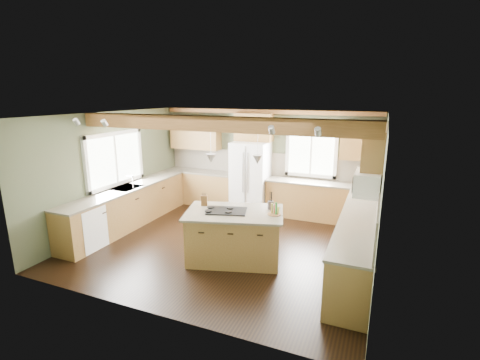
% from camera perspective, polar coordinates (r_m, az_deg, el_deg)
% --- Properties ---
extents(floor, '(5.60, 5.60, 0.00)m').
position_cam_1_polar(floor, '(7.21, -2.16, -10.41)').
color(floor, black).
rests_on(floor, ground).
extents(ceiling, '(5.60, 5.60, 0.00)m').
position_cam_1_polar(ceiling, '(6.57, -2.37, 10.70)').
color(ceiling, silver).
rests_on(ceiling, wall_back).
extents(wall_back, '(5.60, 0.00, 5.60)m').
position_cam_1_polar(wall_back, '(9.05, 4.40, 3.29)').
color(wall_back, '#465139').
rests_on(wall_back, ground).
extents(wall_left, '(0.00, 5.00, 5.00)m').
position_cam_1_polar(wall_left, '(8.32, -20.07, 1.51)').
color(wall_left, '#465139').
rests_on(wall_left, ground).
extents(wall_right, '(0.00, 5.00, 5.00)m').
position_cam_1_polar(wall_right, '(6.18, 22.05, -2.80)').
color(wall_right, '#465139').
rests_on(wall_right, ground).
extents(ceiling_beam, '(5.55, 0.26, 0.26)m').
position_cam_1_polar(ceiling_beam, '(6.10, -4.50, 9.19)').
color(ceiling_beam, '#553618').
rests_on(ceiling_beam, ceiling).
extents(soffit_trim, '(5.55, 0.20, 0.10)m').
position_cam_1_polar(soffit_trim, '(8.81, 4.34, 11.13)').
color(soffit_trim, '#553618').
rests_on(soffit_trim, ceiling).
extents(backsplash_back, '(5.58, 0.03, 0.58)m').
position_cam_1_polar(backsplash_back, '(9.05, 4.36, 2.72)').
color(backsplash_back, brown).
rests_on(backsplash_back, wall_back).
extents(backsplash_right, '(0.03, 3.70, 0.58)m').
position_cam_1_polar(backsplash_right, '(6.26, 21.84, -3.45)').
color(backsplash_right, brown).
rests_on(backsplash_right, wall_right).
extents(base_cab_back_left, '(2.02, 0.60, 0.88)m').
position_cam_1_polar(base_cab_back_left, '(9.68, -6.38, -1.27)').
color(base_cab_back_left, brown).
rests_on(base_cab_back_left, floor).
extents(counter_back_left, '(2.06, 0.64, 0.04)m').
position_cam_1_polar(counter_back_left, '(9.56, -6.46, 1.38)').
color(counter_back_left, '#443E32').
rests_on(counter_back_left, base_cab_back_left).
extents(base_cab_back_right, '(2.62, 0.60, 0.88)m').
position_cam_1_polar(base_cab_back_right, '(8.63, 13.10, -3.46)').
color(base_cab_back_right, brown).
rests_on(base_cab_back_right, floor).
extents(counter_back_right, '(2.66, 0.64, 0.04)m').
position_cam_1_polar(counter_back_right, '(8.51, 13.27, -0.50)').
color(counter_back_right, '#443E32').
rests_on(counter_back_right, base_cab_back_right).
extents(base_cab_left, '(0.60, 3.70, 0.88)m').
position_cam_1_polar(base_cab_left, '(8.38, -17.82, -4.32)').
color(base_cab_left, brown).
rests_on(base_cab_left, floor).
extents(counter_left, '(0.64, 3.74, 0.04)m').
position_cam_1_polar(counter_left, '(8.25, -18.06, -1.28)').
color(counter_left, '#443E32').
rests_on(counter_left, base_cab_left).
extents(base_cab_right, '(0.60, 3.70, 0.88)m').
position_cam_1_polar(base_cab_right, '(6.52, 18.69, -9.69)').
color(base_cab_right, brown).
rests_on(base_cab_right, floor).
extents(counter_right, '(0.64, 3.74, 0.04)m').
position_cam_1_polar(counter_right, '(6.36, 19.02, -5.88)').
color(counter_right, '#443E32').
rests_on(counter_right, base_cab_right).
extents(upper_cab_back_left, '(1.40, 0.35, 0.90)m').
position_cam_1_polar(upper_cab_back_left, '(9.60, -7.32, 7.76)').
color(upper_cab_back_left, brown).
rests_on(upper_cab_back_left, wall_back).
extents(upper_cab_over_fridge, '(0.96, 0.35, 0.70)m').
position_cam_1_polar(upper_cab_over_fridge, '(8.86, 2.28, 8.65)').
color(upper_cab_over_fridge, brown).
rests_on(upper_cab_over_fridge, wall_back).
extents(upper_cab_right, '(0.35, 2.20, 0.90)m').
position_cam_1_polar(upper_cab_right, '(6.93, 21.24, 4.52)').
color(upper_cab_right, brown).
rests_on(upper_cab_right, wall_right).
extents(upper_cab_back_corner, '(0.90, 0.35, 0.90)m').
position_cam_1_polar(upper_cab_back_corner, '(8.35, 19.33, 6.16)').
color(upper_cab_back_corner, brown).
rests_on(upper_cab_back_corner, wall_back).
extents(window_left, '(0.04, 1.60, 1.05)m').
position_cam_1_polar(window_left, '(8.29, -19.88, 3.26)').
color(window_left, white).
rests_on(window_left, wall_left).
extents(window_back, '(1.10, 0.04, 1.00)m').
position_cam_1_polar(window_back, '(8.70, 11.61, 4.29)').
color(window_back, white).
rests_on(window_back, wall_back).
extents(sink, '(0.50, 0.65, 0.03)m').
position_cam_1_polar(sink, '(8.25, -18.06, -1.25)').
color(sink, '#262628').
rests_on(sink, counter_left).
extents(faucet, '(0.02, 0.02, 0.28)m').
position_cam_1_polar(faucet, '(8.10, -17.17, -0.40)').
color(faucet, '#B2B2B7').
rests_on(faucet, sink).
extents(dishwasher, '(0.60, 0.60, 0.84)m').
position_cam_1_polar(dishwasher, '(7.50, -24.18, -7.15)').
color(dishwasher, white).
rests_on(dishwasher, floor).
extents(oven, '(0.60, 0.72, 0.84)m').
position_cam_1_polar(oven, '(5.36, 17.47, -15.13)').
color(oven, white).
rests_on(oven, floor).
extents(microwave, '(0.40, 0.70, 0.38)m').
position_cam_1_polar(microwave, '(6.07, 20.19, -0.48)').
color(microwave, white).
rests_on(microwave, wall_right).
extents(pendant_left, '(0.18, 0.18, 0.16)m').
position_cam_1_polar(pendant_left, '(6.07, -4.79, 3.54)').
color(pendant_left, '#B2B2B7').
rests_on(pendant_left, ceiling).
extents(pendant_right, '(0.18, 0.18, 0.16)m').
position_cam_1_polar(pendant_right, '(5.97, 2.88, 3.39)').
color(pendant_right, '#B2B2B7').
rests_on(pendant_right, ceiling).
extents(refrigerator, '(0.90, 0.74, 1.80)m').
position_cam_1_polar(refrigerator, '(8.88, 1.74, 0.48)').
color(refrigerator, white).
rests_on(refrigerator, floor).
extents(island, '(1.83, 1.40, 0.88)m').
position_cam_1_polar(island, '(6.43, -0.93, -9.24)').
color(island, brown).
rests_on(island, floor).
extents(island_top, '(1.97, 1.54, 0.04)m').
position_cam_1_polar(island_top, '(6.26, -0.95, -5.37)').
color(island_top, '#443E32').
rests_on(island_top, island).
extents(cooktop, '(0.81, 0.65, 0.02)m').
position_cam_1_polar(cooktop, '(6.27, -2.18, -5.07)').
color(cooktop, black).
rests_on(cooktop, island_top).
extents(knife_block, '(0.14, 0.13, 0.20)m').
position_cam_1_polar(knife_block, '(6.60, -5.90, -3.34)').
color(knife_block, brown).
rests_on(knife_block, island_top).
extents(utensil_crock, '(0.15, 0.15, 0.15)m').
position_cam_1_polar(utensil_crock, '(6.40, 5.05, -4.12)').
color(utensil_crock, '#3F3632').
rests_on(utensil_crock, island_top).
extents(bottle_tray, '(0.32, 0.32, 0.22)m').
position_cam_1_polar(bottle_tray, '(6.11, 5.66, -4.69)').
color(bottle_tray, brown).
rests_on(bottle_tray, island_top).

